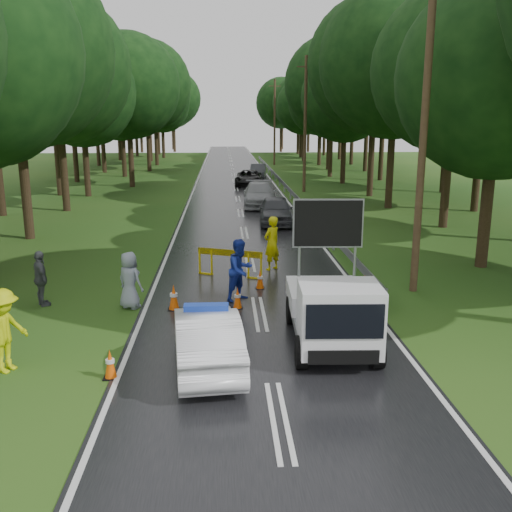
{
  "coord_description": "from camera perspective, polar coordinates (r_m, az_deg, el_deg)",
  "views": [
    {
      "loc": [
        -0.99,
        -15.63,
        5.53
      ],
      "look_at": [
        0.01,
        1.78,
        1.3
      ],
      "focal_mm": 40.0,
      "sensor_mm": 36.0,
      "label": 1
    }
  ],
  "objects": [
    {
      "name": "utility_pole_near",
      "position": [
        18.69,
        16.42,
        11.67
      ],
      "size": [
        1.4,
        0.24,
        10.0
      ],
      "color": "#442E1F",
      "rests_on": "ground"
    },
    {
      "name": "bystander_mid",
      "position": [
        18.26,
        -20.71,
        -2.12
      ],
      "size": [
        0.89,
        1.06,
        1.7
      ],
      "primitive_type": "imported",
      "rotation": [
        0.0,
        0.0,
        2.14
      ],
      "color": "#43454B",
      "rests_on": "ground"
    },
    {
      "name": "barrier",
      "position": [
        20.2,
        -2.64,
        -0.04
      ],
      "size": [
        2.27,
        0.95,
        1.0
      ],
      "rotation": [
        0.0,
        0.0,
        -0.38
      ],
      "color": "#D8BB0B",
      "rests_on": "ground"
    },
    {
      "name": "work_truck",
      "position": [
        14.13,
        7.62,
        -5.41
      ],
      "size": [
        2.13,
        4.47,
        3.5
      ],
      "rotation": [
        0.0,
        0.0,
        -0.04
      ],
      "color": "gray",
      "rests_on": "ground"
    },
    {
      "name": "bystander_left",
      "position": [
        13.86,
        -23.87,
        -6.85
      ],
      "size": [
        1.15,
        1.42,
        1.91
      ],
      "primitive_type": "imported",
      "rotation": [
        0.0,
        0.0,
        1.15
      ],
      "color": "#C0D00B",
      "rests_on": "ground"
    },
    {
      "name": "civilian",
      "position": [
        17.58,
        -1.56,
        -1.41
      ],
      "size": [
        1.19,
        1.18,
        1.94
      ],
      "primitive_type": "imported",
      "rotation": [
        0.0,
        0.0,
        0.76
      ],
      "color": "#182C9D",
      "rests_on": "ground"
    },
    {
      "name": "cone_left_mid",
      "position": [
        17.0,
        -8.22,
        -4.15
      ],
      "size": [
        0.37,
        0.37,
        0.78
      ],
      "color": "black",
      "rests_on": "ground"
    },
    {
      "name": "police_sedan",
      "position": [
        13.09,
        -4.93,
        -8.2
      ],
      "size": [
        1.81,
        4.17,
        1.47
      ],
      "rotation": [
        0.0,
        0.0,
        3.24
      ],
      "color": "white",
      "rests_on": "ground"
    },
    {
      "name": "utility_pole_far",
      "position": [
        69.91,
        1.87,
        13.24
      ],
      "size": [
        1.4,
        0.24,
        10.0
      ],
      "color": "#442E1F",
      "rests_on": "ground"
    },
    {
      "name": "road",
      "position": [
        45.98,
        -2.02,
        6.72
      ],
      "size": [
        7.0,
        140.0,
        0.02
      ],
      "primitive_type": "cube",
      "color": "black",
      "rests_on": "ground"
    },
    {
      "name": "cone_center",
      "position": [
        16.98,
        -1.85,
        -4.24
      ],
      "size": [
        0.31,
        0.31,
        0.66
      ],
      "color": "black",
      "rests_on": "ground"
    },
    {
      "name": "queue_car_first",
      "position": [
        30.54,
        2.0,
        4.59
      ],
      "size": [
        1.96,
        4.39,
        1.47
      ],
      "primitive_type": "imported",
      "rotation": [
        0.0,
        0.0,
        -0.05
      ],
      "color": "#3F4147",
      "rests_on": "ground"
    },
    {
      "name": "guardrail",
      "position": [
        45.81,
        2.66,
        7.37
      ],
      "size": [
        0.12,
        60.06,
        0.7
      ],
      "color": "gray",
      "rests_on": "ground"
    },
    {
      "name": "queue_car_second",
      "position": [
        36.82,
        0.39,
        6.17
      ],
      "size": [
        2.28,
        5.24,
        1.5
      ],
      "primitive_type": "imported",
      "rotation": [
        0.0,
        0.0,
        -0.03
      ],
      "color": "gray",
      "rests_on": "ground"
    },
    {
      "name": "queue_car_third",
      "position": [
        48.16,
        -0.73,
        7.81
      ],
      "size": [
        2.54,
        4.84,
        1.3
      ],
      "primitive_type": "imported",
      "rotation": [
        0.0,
        0.0,
        -0.09
      ],
      "color": "black",
      "rests_on": "ground"
    },
    {
      "name": "queue_car_fourth",
      "position": [
        54.77,
        0.21,
        8.52
      ],
      "size": [
        1.85,
        4.09,
        1.3
      ],
      "primitive_type": "imported",
      "rotation": [
        0.0,
        0.0,
        -0.12
      ],
      "color": "#3F4247",
      "rests_on": "ground"
    },
    {
      "name": "cone_right",
      "position": [
        18.67,
        10.8,
        -2.82
      ],
      "size": [
        0.31,
        0.31,
        0.66
      ],
      "color": "black",
      "rests_on": "ground"
    },
    {
      "name": "ground",
      "position": [
        16.61,
        0.33,
        -5.81
      ],
      "size": [
        160.0,
        160.0,
        0.0
      ],
      "primitive_type": "plane",
      "color": "#1F4F16",
      "rests_on": "ground"
    },
    {
      "name": "utility_pole_mid",
      "position": [
        44.07,
        4.94,
        12.97
      ],
      "size": [
        1.4,
        0.24,
        10.0
      ],
      "color": "#442E1F",
      "rests_on": "ground"
    },
    {
      "name": "cone_far",
      "position": [
        18.9,
        0.41,
        -2.37
      ],
      "size": [
        0.31,
        0.31,
        0.66
      ],
      "color": "black",
      "rests_on": "ground"
    },
    {
      "name": "bystander_right",
      "position": [
        17.28,
        -12.52,
        -2.38
      ],
      "size": [
        1.0,
        0.92,
        1.72
      ],
      "primitive_type": "imported",
      "rotation": [
        0.0,
        0.0,
        2.55
      ],
      "color": "#8790A2",
      "rests_on": "ground"
    },
    {
      "name": "cone_near_left",
      "position": [
        12.99,
        -14.38,
        -10.44
      ],
      "size": [
        0.32,
        0.32,
        0.67
      ],
      "color": "black",
      "rests_on": "ground"
    },
    {
      "name": "officer",
      "position": [
        21.1,
        1.59,
        1.27
      ],
      "size": [
        0.87,
        0.85,
        2.02
      ],
      "primitive_type": "imported",
      "rotation": [
        0.0,
        0.0,
        3.87
      ],
      "color": "#D0C80B",
      "rests_on": "ground"
    }
  ]
}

